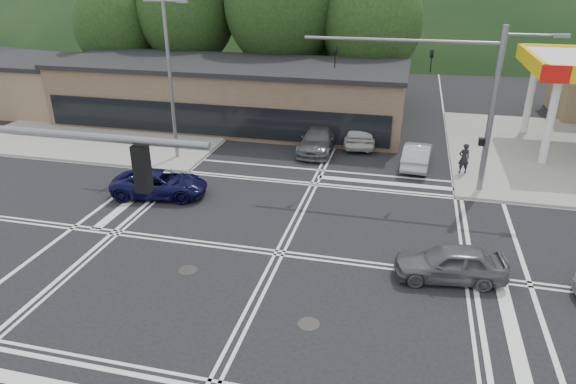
% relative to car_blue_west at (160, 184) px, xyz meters
% --- Properties ---
extents(ground, '(120.00, 120.00, 0.00)m').
position_rel_car_blue_west_xyz_m(ground, '(7.05, -3.97, -0.63)').
color(ground, black).
rests_on(ground, ground).
extents(sidewalk_nw, '(16.00, 16.00, 0.15)m').
position_rel_car_blue_west_xyz_m(sidewalk_nw, '(-7.95, 11.03, -0.56)').
color(sidewalk_nw, gray).
rests_on(sidewalk_nw, ground).
extents(commercial_row, '(24.00, 8.00, 4.00)m').
position_rel_car_blue_west_xyz_m(commercial_row, '(-0.95, 13.03, 1.37)').
color(commercial_row, brown).
rests_on(commercial_row, ground).
extents(commercial_nw, '(8.00, 7.00, 3.60)m').
position_rel_car_blue_west_xyz_m(commercial_nw, '(-16.95, 13.03, 1.17)').
color(commercial_nw, '#846B4F').
rests_on(commercial_nw, ground).
extents(hill_north, '(252.00, 126.00, 140.00)m').
position_rel_car_blue_west_xyz_m(hill_north, '(7.05, 86.03, -0.63)').
color(hill_north, '#173317').
rests_on(hill_north, ground).
extents(tree_n_a, '(8.00, 8.00, 11.75)m').
position_rel_car_blue_west_xyz_m(tree_n_a, '(-6.95, 20.03, 6.51)').
color(tree_n_a, '#382619').
rests_on(tree_n_a, ground).
extents(tree_n_b, '(9.00, 9.00, 12.98)m').
position_rel_car_blue_west_xyz_m(tree_n_b, '(1.05, 20.03, 7.16)').
color(tree_n_b, '#382619').
rests_on(tree_n_b, ground).
extents(tree_n_c, '(7.60, 7.60, 10.87)m').
position_rel_car_blue_west_xyz_m(tree_n_c, '(8.05, 20.03, 5.86)').
color(tree_n_c, '#382619').
rests_on(tree_n_c, ground).
extents(tree_n_d, '(6.80, 6.80, 9.76)m').
position_rel_car_blue_west_xyz_m(tree_n_d, '(-12.95, 19.03, 5.21)').
color(tree_n_d, '#382619').
rests_on(tree_n_d, ground).
extents(tree_n_e, '(8.40, 8.40, 11.98)m').
position_rel_car_blue_west_xyz_m(tree_n_e, '(5.05, 24.03, 6.51)').
color(tree_n_e, '#382619').
rests_on(tree_n_e, ground).
extents(streetlight_nw, '(2.50, 0.25, 9.00)m').
position_rel_car_blue_west_xyz_m(streetlight_nw, '(-1.39, 5.03, 4.42)').
color(streetlight_nw, slate).
rests_on(streetlight_nw, ground).
extents(signal_mast_ne, '(11.65, 0.30, 8.00)m').
position_rel_car_blue_west_xyz_m(signal_mast_ne, '(14.00, 4.23, 4.44)').
color(signal_mast_ne, slate).
rests_on(signal_mast_ne, ground).
extents(car_blue_west, '(4.86, 2.85, 1.27)m').
position_rel_car_blue_west_xyz_m(car_blue_west, '(0.00, 0.00, 0.00)').
color(car_blue_west, black).
rests_on(car_blue_west, ground).
extents(car_grey_center, '(4.08, 2.09, 1.33)m').
position_rel_car_blue_west_xyz_m(car_grey_center, '(13.42, -4.27, 0.03)').
color(car_grey_center, '#555659').
rests_on(car_grey_center, ground).
extents(car_queue_a, '(1.73, 4.17, 1.34)m').
position_rel_car_blue_west_xyz_m(car_queue_a, '(12.14, 7.18, 0.04)').
color(car_queue_a, '#A3A5AA').
rests_on(car_queue_a, ground).
extents(car_queue_b, '(2.46, 4.98, 1.63)m').
position_rel_car_blue_west_xyz_m(car_queue_b, '(8.54, 10.40, 0.18)').
color(car_queue_b, silver).
rests_on(car_queue_b, ground).
extents(car_northbound, '(2.02, 4.89, 1.42)m').
position_rel_car_blue_west_xyz_m(car_northbound, '(6.28, 8.46, 0.07)').
color(car_northbound, '#545659').
rests_on(car_northbound, ground).
extents(pedestrian, '(0.69, 0.55, 1.65)m').
position_rel_car_blue_west_xyz_m(pedestrian, '(14.55, 6.30, 0.34)').
color(pedestrian, black).
rests_on(pedestrian, sidewalk_ne).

